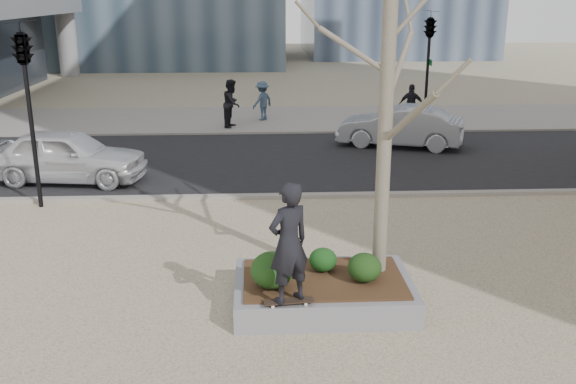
{
  "coord_description": "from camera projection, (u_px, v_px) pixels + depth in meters",
  "views": [
    {
      "loc": [
        -0.11,
        -9.9,
        5.09
      ],
      "look_at": [
        0.5,
        2.0,
        1.4
      ],
      "focal_mm": 40.0,
      "sensor_mm": 36.0,
      "label": 1
    }
  ],
  "objects": [
    {
      "name": "traffic_light_far",
      "position": [
        427.0,
        71.0,
        24.54
      ],
      "size": [
        0.6,
        2.48,
        4.5
      ],
      "primitive_type": null,
      "color": "black",
      "rests_on": "ground"
    },
    {
      "name": "ground",
      "position": [
        265.0,
        305.0,
        10.96
      ],
      "size": [
        120.0,
        120.0,
        0.0
      ],
      "primitive_type": "plane",
      "color": "#BCAD8A",
      "rests_on": "ground"
    },
    {
      "name": "skateboard",
      "position": [
        289.0,
        302.0,
        9.99
      ],
      "size": [
        0.8,
        0.29,
        0.08
      ],
      "primitive_type": null,
      "rotation": [
        0.0,
        0.0,
        0.11
      ],
      "color": "black",
      "rests_on": "planter"
    },
    {
      "name": "street",
      "position": [
        260.0,
        160.0,
        20.49
      ],
      "size": [
        60.0,
        8.0,
        0.02
      ],
      "primitive_type": "cube",
      "color": "black",
      "rests_on": "ground"
    },
    {
      "name": "shrub_left",
      "position": [
        272.0,
        270.0,
        10.43
      ],
      "size": [
        0.71,
        0.71,
        0.6
      ],
      "primitive_type": "ellipsoid",
      "color": "#183E13",
      "rests_on": "planter_mulch"
    },
    {
      "name": "police_car",
      "position": [
        67.0,
        156.0,
        17.91
      ],
      "size": [
        4.58,
        2.34,
        1.49
      ],
      "primitive_type": "imported",
      "rotation": [
        0.0,
        0.0,
        1.43
      ],
      "color": "silver",
      "rests_on": "street"
    },
    {
      "name": "sycamore_tree",
      "position": [
        387.0,
        79.0,
        10.22
      ],
      "size": [
        2.8,
        2.8,
        6.6
      ],
      "primitive_type": null,
      "color": "gray",
      "rests_on": "planter_mulch"
    },
    {
      "name": "planter",
      "position": [
        323.0,
        292.0,
        10.94
      ],
      "size": [
        3.0,
        2.0,
        0.45
      ],
      "primitive_type": "cube",
      "color": "gray",
      "rests_on": "ground"
    },
    {
      "name": "skateboarder",
      "position": [
        289.0,
        243.0,
        9.7
      ],
      "size": [
        0.84,
        0.76,
        1.92
      ],
      "primitive_type": "imported",
      "rotation": [
        0.0,
        0.0,
        3.69
      ],
      "color": "black",
      "rests_on": "skateboard"
    },
    {
      "name": "shrub_right",
      "position": [
        365.0,
        267.0,
        10.67
      ],
      "size": [
        0.57,
        0.57,
        0.48
      ],
      "primitive_type": "ellipsoid",
      "color": "#133811",
      "rests_on": "planter_mulch"
    },
    {
      "name": "pedestrian_b",
      "position": [
        262.0,
        101.0,
        26.68
      ],
      "size": [
        1.15,
        1.16,
        1.61
      ],
      "primitive_type": "imported",
      "rotation": [
        0.0,
        0.0,
        3.94
      ],
      "color": "#374C63",
      "rests_on": "far_sidewalk"
    },
    {
      "name": "far_sidewalk",
      "position": [
        258.0,
        119.0,
        27.17
      ],
      "size": [
        60.0,
        6.0,
        0.02
      ],
      "primitive_type": "cube",
      "color": "gray",
      "rests_on": "ground"
    },
    {
      "name": "car_silver",
      "position": [
        400.0,
        126.0,
        22.05
      ],
      "size": [
        4.52,
        2.77,
        1.41
      ],
      "primitive_type": "imported",
      "rotation": [
        0.0,
        0.0,
        4.39
      ],
      "color": "gray",
      "rests_on": "street"
    },
    {
      "name": "shrub_middle",
      "position": [
        323.0,
        260.0,
        11.08
      ],
      "size": [
        0.48,
        0.48,
        0.41
      ],
      "primitive_type": "ellipsoid",
      "color": "#123912",
      "rests_on": "planter_mulch"
    },
    {
      "name": "planter_mulch",
      "position": [
        323.0,
        279.0,
        10.87
      ],
      "size": [
        2.7,
        1.7,
        0.04
      ],
      "primitive_type": "cube",
      "color": "#382314",
      "rests_on": "planter"
    },
    {
      "name": "traffic_light_near",
      "position": [
        31.0,
        118.0,
        15.36
      ],
      "size": [
        0.6,
        2.48,
        4.5
      ],
      "primitive_type": null,
      "color": "black",
      "rests_on": "ground"
    },
    {
      "name": "pedestrian_a",
      "position": [
        232.0,
        103.0,
        25.24
      ],
      "size": [
        0.93,
        1.07,
        1.88
      ],
      "primitive_type": "imported",
      "rotation": [
        0.0,
        0.0,
        1.3
      ],
      "color": "black",
      "rests_on": "far_sidewalk"
    },
    {
      "name": "pedestrian_c",
      "position": [
        411.0,
        105.0,
        25.49
      ],
      "size": [
        1.04,
        0.64,
        1.66
      ],
      "primitive_type": "imported",
      "rotation": [
        0.0,
        0.0,
        2.89
      ],
      "color": "black",
      "rests_on": "far_sidewalk"
    }
  ]
}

